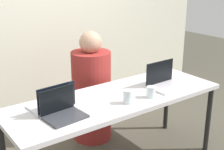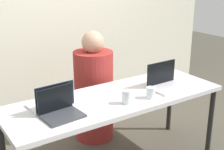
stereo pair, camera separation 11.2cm
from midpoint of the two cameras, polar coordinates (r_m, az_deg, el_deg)
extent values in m
cube|color=silver|center=(3.96, -13.90, 10.86)|extent=(5.19, 0.10, 2.59)
cube|color=silver|center=(2.76, -0.33, -4.31)|extent=(1.99, 0.69, 0.04)
cylinder|color=black|center=(3.34, 16.25, -7.86)|extent=(0.05, 0.05, 0.70)
cylinder|color=black|center=(3.69, 9.08, -4.74)|extent=(0.05, 0.05, 0.70)
cylinder|color=maroon|center=(3.41, -4.69, -3.85)|extent=(0.49, 0.49, 0.99)
sphere|color=tan|center=(3.23, -4.96, 5.96)|extent=(0.24, 0.24, 0.24)
cube|color=silver|center=(2.61, -12.47, -5.51)|extent=(0.35, 0.25, 0.02)
cube|color=black|center=(2.47, -11.37, -4.03)|extent=(0.33, 0.04, 0.20)
sphere|color=white|center=(2.46, -11.21, -4.13)|extent=(0.04, 0.04, 0.04)
cube|color=silver|center=(2.98, 9.23, -2.21)|extent=(0.35, 0.24, 0.02)
cube|color=black|center=(3.02, 7.67, 0.52)|extent=(0.35, 0.02, 0.22)
sphere|color=white|center=(3.03, 7.47, 0.59)|extent=(0.04, 0.04, 0.04)
cube|color=#35373D|center=(2.39, -9.83, -7.64)|extent=(0.31, 0.24, 0.02)
cube|color=black|center=(2.44, -11.34, -4.50)|extent=(0.30, 0.04, 0.19)
sphere|color=white|center=(2.45, -11.50, -4.40)|extent=(0.03, 0.03, 0.03)
cylinder|color=silver|center=(2.60, 1.66, -4.01)|extent=(0.08, 0.08, 0.12)
cylinder|color=silver|center=(2.61, 1.66, -4.54)|extent=(0.07, 0.07, 0.06)
cylinder|color=silver|center=(2.73, 5.93, -3.12)|extent=(0.08, 0.08, 0.10)
cylinder|color=silver|center=(2.74, 5.91, -3.56)|extent=(0.07, 0.07, 0.05)
camera|label=1|loc=(0.06, -91.17, -0.39)|focal=50.00mm
camera|label=2|loc=(0.06, 88.83, 0.39)|focal=50.00mm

